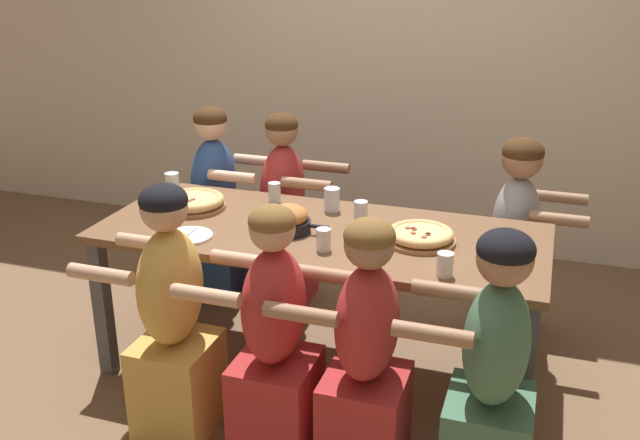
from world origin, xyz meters
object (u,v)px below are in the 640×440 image
Objects in this scene: drinking_glass_b at (172,184)px; drinking_glass_c at (361,215)px; pizza_board_main at (193,202)px; skillet_bowl at (288,220)px; drinking_glass_g at (324,241)px; diner_near_midleft at (173,323)px; pizza_board_second at (421,236)px; empty_plate_b at (507,245)px; drinking_glass_e at (332,201)px; empty_plate_a at (189,236)px; diner_near_center at (274,346)px; drinking_glass_a at (274,193)px; diner_near_midright at (365,362)px; diner_far_right at (514,247)px; drinking_glass_d at (278,239)px; diner_far_left at (216,209)px; drinking_glass_f at (445,266)px; diner_far_midleft at (284,219)px; diner_near_right at (491,381)px.

drinking_glass_b is 1.11m from drinking_glass_c.
pizza_board_main is 1.07× the size of skillet_bowl.
drinking_glass_g is (0.80, -0.30, 0.01)m from pizza_board_main.
diner_near_midleft is (-0.31, -0.58, -0.29)m from skillet_bowl.
skillet_bowl is 0.35m from drinking_glass_c.
pizza_board_second is 0.39m from empty_plate_b.
pizza_board_second is 2.66× the size of drinking_glass_e.
diner_near_center reaches higher than empty_plate_a.
drinking_glass_c is (0.52, -0.19, 0.01)m from drinking_glass_a.
diner_near_midleft is at bearing -141.15° from drinking_glass_g.
drinking_glass_a is (0.36, 0.22, 0.01)m from pizza_board_main.
diner_near_center is (0.57, -0.37, -0.26)m from empty_plate_a.
drinking_glass_a is 0.88× the size of drinking_glass_e.
diner_near_midright reaches higher than drinking_glass_e.
drinking_glass_b reaches higher than pizza_board_second.
diner_near_midleft reaches higher than drinking_glass_e.
diner_far_right reaches higher than drinking_glass_e.
drinking_glass_a is at bearing 21.36° from diner_near_center.
drinking_glass_d is 0.12× the size of diner_far_right.
drinking_glass_d is at bearing -120.31° from drinking_glass_c.
empty_plate_a is 0.61m from drinking_glass_a.
pizza_board_second is 0.29× the size of diner_near_midright.
drinking_glass_d is at bearing -66.68° from drinking_glass_a.
diner_far_left is 1.04× the size of diner_near_center.
pizza_board_second is (1.19, -0.08, -0.00)m from pizza_board_main.
pizza_board_main is 0.30× the size of diner_near_midright.
empty_plate_a is 1.19m from drinking_glass_f.
diner_near_midright is (-0.47, -1.30, -0.02)m from diner_far_right.
diner_far_midleft reaches higher than drinking_glass_d.
pizza_board_main reaches higher than empty_plate_b.
diner_near_midleft is at bearing 90.00° from diner_near_right.
drinking_glass_f is at bearing 0.24° from drinking_glass_d.
drinking_glass_d reaches higher than empty_plate_a.
diner_near_midright is (0.84, -1.30, -0.02)m from diner_far_midleft.
drinking_glass_a is at bearing 38.39° from diner_near_midright.
drinking_glass_e reaches higher than drinking_glass_b.
diner_far_midleft reaches higher than diner_far_right.
empty_plate_b is 0.62m from diner_far_right.
diner_near_midright is at bearing -47.50° from skillet_bowl.
drinking_glass_d is 0.48m from diner_near_center.
diner_near_center is at bearing -43.85° from drinking_glass_b.
empty_plate_b is 1.80m from drinking_glass_b.
drinking_glass_f is at bearing -63.30° from pizza_board_second.
pizza_board_second is 0.57m from drinking_glass_e.
drinking_glass_a is at bearing 70.98° from empty_plate_a.
diner_far_left is at bearing 34.66° from diner_near_center.
drinking_glass_g is at bearing -76.67° from drinking_glass_e.
diner_near_center reaches higher than drinking_glass_a.
drinking_glass_a is 0.69m from diner_far_left.
diner_far_right is 0.97× the size of diner_far_midleft.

